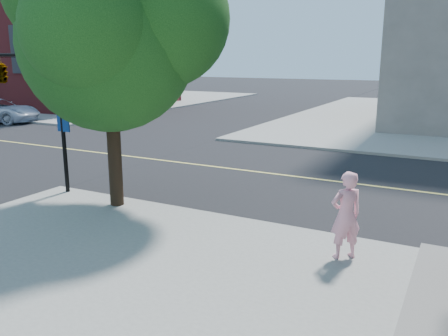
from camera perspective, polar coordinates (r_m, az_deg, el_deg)
The scene contains 7 objects.
ground at distance 13.21m, azimuth -16.31°, elevation -3.16°, with size 140.00×140.00×0.00m, color black.
road_ew at distance 16.61m, azimuth -5.54°, elevation 0.68°, with size 140.00×9.00×0.01m, color black.
sidewalk_nw at distance 44.32m, azimuth -18.63°, elevation 8.03°, with size 26.00×25.00×0.12m, color gray.
church at distance 39.75m, azimuth -20.07°, elevation 17.70°, with size 15.20×12.00×14.40m.
man_on_phone at distance 8.55m, azimuth 14.63°, elevation -5.59°, with size 0.58×0.38×1.60m, color #FBA1B8.
street_tree at distance 11.20m, azimuth -13.55°, elevation 16.90°, with size 4.99×4.53×6.62m.
signal_pole at distance 14.17m, azimuth -24.61°, elevation 10.33°, with size 3.32×0.38×3.75m.
Camera 1 is at (8.94, -9.02, 3.63)m, focal length 37.51 mm.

